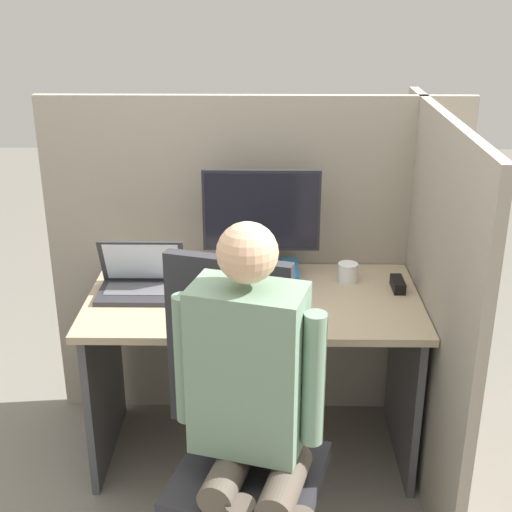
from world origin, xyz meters
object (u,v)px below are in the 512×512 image
object	(u,v)px
paper_box	(261,273)
office_chair	(240,428)
carrot_toy	(226,310)
monitor	(261,217)
laptop	(142,283)
stapler	(398,284)
person	(252,402)
coffee_mug	(348,272)

from	to	relation	value
paper_box	office_chair	distance (m)	0.82
carrot_toy	office_chair	distance (m)	0.49
monitor	laptop	distance (m)	0.56
stapler	carrot_toy	distance (m)	0.74
monitor	stapler	xyz separation A→B (m)	(0.56, -0.10, -0.26)
carrot_toy	office_chair	bearing A→B (deg)	-81.24
laptop	stapler	xyz separation A→B (m)	(1.05, 0.05, -0.02)
office_chair	person	world-z (taller)	person
carrot_toy	person	world-z (taller)	person
coffee_mug	stapler	bearing A→B (deg)	-21.71
stapler	person	world-z (taller)	person
coffee_mug	laptop	bearing A→B (deg)	-171.20
carrot_toy	coffee_mug	distance (m)	0.60
paper_box	person	distance (m)	0.95
monitor	stapler	distance (m)	0.63
stapler	paper_box	bearing A→B (deg)	169.94
laptop	coffee_mug	distance (m)	0.86
office_chair	laptop	bearing A→B (deg)	123.30
paper_box	stapler	bearing A→B (deg)	-10.06
paper_box	person	world-z (taller)	person
laptop	person	size ratio (longest dim) A/B	0.26
monitor	person	distance (m)	0.99
carrot_toy	stapler	bearing A→B (deg)	20.13
monitor	office_chair	size ratio (longest dim) A/B	0.43
monitor	person	size ratio (longest dim) A/B	0.37
office_chair	coffee_mug	distance (m)	0.91
person	coffee_mug	bearing A→B (deg)	67.33
office_chair	coffee_mug	size ratio (longest dim) A/B	13.38
coffee_mug	paper_box	bearing A→B (deg)	176.74
carrot_toy	monitor	bearing A→B (deg)	69.70
office_chair	coffee_mug	xyz separation A→B (m)	(0.43, 0.77, 0.24)
laptop	stapler	size ratio (longest dim) A/B	2.76
paper_box	monitor	distance (m)	0.25
person	coffee_mug	size ratio (longest dim) A/B	15.87
office_chair	person	bearing A→B (deg)	-74.11
stapler	office_chair	world-z (taller)	office_chair
stapler	office_chair	xyz separation A→B (m)	(-0.63, -0.69, -0.22)
person	coffee_mug	world-z (taller)	person
laptop	coffee_mug	bearing A→B (deg)	8.80
laptop	stapler	bearing A→B (deg)	2.85
person	monitor	bearing A→B (deg)	88.72
paper_box	office_chair	world-z (taller)	office_chair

